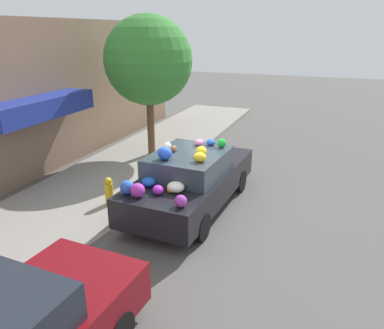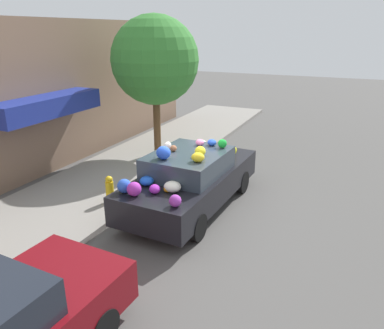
# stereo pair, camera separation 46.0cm
# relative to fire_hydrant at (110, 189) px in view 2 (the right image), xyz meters

# --- Properties ---
(ground_plane) EXTENTS (60.00, 60.00, 0.00)m
(ground_plane) POSITION_rel_fire_hydrant_xyz_m (0.89, -1.65, -0.49)
(ground_plane) COLOR #565451
(sidewalk_curb) EXTENTS (24.00, 3.20, 0.14)m
(sidewalk_curb) POSITION_rel_fire_hydrant_xyz_m (0.89, 1.05, -0.42)
(sidewalk_curb) COLOR gray
(sidewalk_curb) RESTS_ON ground
(building_facade) EXTENTS (18.00, 1.20, 4.55)m
(building_facade) POSITION_rel_fire_hydrant_xyz_m (0.90, 3.26, 1.78)
(building_facade) COLOR #846651
(building_facade) RESTS_ON ground
(street_tree) EXTENTS (2.84, 2.84, 4.57)m
(street_tree) POSITION_rel_fire_hydrant_xyz_m (3.91, 0.84, 2.79)
(street_tree) COLOR brown
(street_tree) RESTS_ON sidewalk_curb
(fire_hydrant) EXTENTS (0.20, 0.20, 0.70)m
(fire_hydrant) POSITION_rel_fire_hydrant_xyz_m (0.00, 0.00, 0.00)
(fire_hydrant) COLOR gold
(fire_hydrant) RESTS_ON sidewalk_curb
(art_car) EXTENTS (4.54, 2.01, 1.77)m
(art_car) POSITION_rel_fire_hydrant_xyz_m (0.83, -1.83, 0.29)
(art_car) COLOR black
(art_car) RESTS_ON ground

